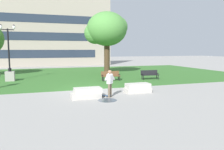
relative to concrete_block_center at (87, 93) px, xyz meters
name	(u,v)px	position (x,y,z in m)	size (l,w,h in m)	color
ground_plane	(89,90)	(0.73, 2.78, -0.31)	(140.00, 140.00, 0.00)	gray
grass_lawn	(71,75)	(0.73, 12.78, -0.30)	(40.00, 20.00, 0.02)	#336628
concrete_block_center	(87,93)	(0.00, 0.00, 0.00)	(1.85, 0.90, 0.64)	#B2ADA3
concrete_block_left	(138,88)	(3.71, 0.62, 0.00)	(1.80, 0.90, 0.64)	#B2ADA3
person_skateboarder	(110,82)	(1.43, -0.18, 0.66)	(0.78, 0.46, 1.71)	brown
skateboard	(103,95)	(1.08, 0.07, -0.22)	(0.91, 0.81, 0.14)	#2D4C75
puddle	(107,100)	(1.03, -0.95, -0.30)	(1.15, 1.15, 0.01)	#47515B
park_bench_near_left	(111,75)	(3.66, 6.57, 0.23)	(1.80, 0.53, 0.90)	brown
park_bench_near_right	(150,74)	(7.65, 6.28, 0.23)	(1.82, 0.61, 0.90)	black
lamp_post_right	(10,70)	(-5.39, 9.40, 0.77)	(1.32, 0.80, 5.26)	gray
tree_near_left	(106,30)	(4.87, 11.96, 4.97)	(4.93, 4.69, 7.34)	#42301E
building_facade_distant	(44,29)	(-1.88, 27.28, 6.21)	(24.02, 1.03, 13.06)	gray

